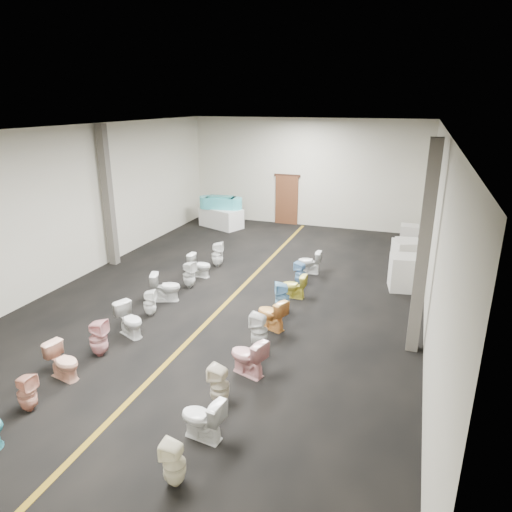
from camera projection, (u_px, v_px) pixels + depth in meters
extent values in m
plane|color=black|center=(236.00, 294.00, 12.82)|extent=(16.00, 16.00, 0.00)
plane|color=black|center=(233.00, 128.00, 11.37)|extent=(16.00, 16.00, 0.00)
plane|color=beige|center=(306.00, 173.00, 19.23)|extent=(10.00, 0.00, 10.00)
plane|color=beige|center=(80.00, 202.00, 13.68)|extent=(0.00, 16.00, 16.00)
plane|color=beige|center=(435.00, 233.00, 10.51)|extent=(0.00, 16.00, 16.00)
cube|color=#7F5E12|center=(236.00, 294.00, 12.82)|extent=(0.12, 15.60, 0.01)
cube|color=#562D19|center=(287.00, 200.00, 19.82)|extent=(1.00, 0.10, 2.10)
cube|color=#331C11|center=(287.00, 175.00, 19.48)|extent=(1.15, 0.08, 0.10)
cube|color=#59544C|center=(108.00, 197.00, 14.49)|extent=(0.25, 0.25, 4.50)
cube|color=#59544C|center=(423.00, 251.00, 9.25)|extent=(0.25, 0.25, 4.50)
cube|color=white|center=(221.00, 218.00, 19.48)|extent=(2.06, 1.56, 0.82)
cube|color=#46C3CC|center=(221.00, 203.00, 19.27)|extent=(1.25, 0.76, 0.50)
cylinder|color=#46C3CC|center=(207.00, 202.00, 19.42)|extent=(0.66, 0.66, 0.50)
cylinder|color=#46C3CC|center=(234.00, 204.00, 19.13)|extent=(0.66, 0.66, 0.50)
cube|color=teal|center=(221.00, 198.00, 19.21)|extent=(1.03, 0.54, 0.20)
cube|color=beige|center=(404.00, 273.00, 12.98)|extent=(0.90, 0.90, 1.00)
cube|color=beige|center=(406.00, 257.00, 14.25)|extent=(0.98, 0.98, 1.04)
cube|color=silver|center=(407.00, 252.00, 15.09)|extent=(0.86, 0.86, 0.82)
cube|color=beige|center=(409.00, 237.00, 16.60)|extent=(0.63, 0.63, 0.89)
imported|color=#E39C81|center=(27.00, 393.00, 7.89)|extent=(0.34, 0.34, 0.71)
imported|color=#FFBD9F|center=(63.00, 361.00, 8.83)|extent=(0.77, 0.53, 0.72)
imported|color=pink|center=(98.00, 338.00, 9.59)|extent=(0.42, 0.42, 0.82)
imported|color=silver|center=(130.00, 320.00, 10.44)|extent=(0.86, 0.69, 0.77)
imported|color=white|center=(150.00, 303.00, 11.42)|extent=(0.39, 0.39, 0.69)
imported|color=silver|center=(166.00, 287.00, 12.27)|extent=(0.88, 0.69, 0.79)
imported|color=white|center=(189.00, 275.00, 13.14)|extent=(0.43, 0.42, 0.79)
imported|color=white|center=(200.00, 265.00, 13.97)|extent=(0.70, 0.40, 0.72)
imported|color=white|center=(217.00, 254.00, 14.82)|extent=(0.45, 0.45, 0.82)
imported|color=#F2EAC7|center=(174.00, 464.00, 6.34)|extent=(0.35, 0.34, 0.72)
imported|color=white|center=(202.00, 418.00, 7.22)|extent=(0.78, 0.51, 0.75)
imported|color=beige|center=(220.00, 385.00, 8.05)|extent=(0.38, 0.37, 0.76)
imported|color=#E8A5A5|center=(248.00, 356.00, 8.93)|extent=(0.87, 0.66, 0.79)
imported|color=silver|center=(259.00, 331.00, 9.90)|extent=(0.38, 0.37, 0.82)
imported|color=#E19847|center=(271.00, 314.00, 10.74)|extent=(0.86, 0.68, 0.77)
imported|color=#7AB5DE|center=(282.00, 297.00, 11.59)|extent=(0.48, 0.47, 0.81)
imported|color=#DBCF46|center=(294.00, 286.00, 12.47)|extent=(0.67, 0.38, 0.68)
imported|color=#71A3D3|center=(300.00, 273.00, 13.35)|extent=(0.40, 0.39, 0.70)
imported|color=silver|center=(309.00, 262.00, 14.25)|extent=(0.73, 0.43, 0.73)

